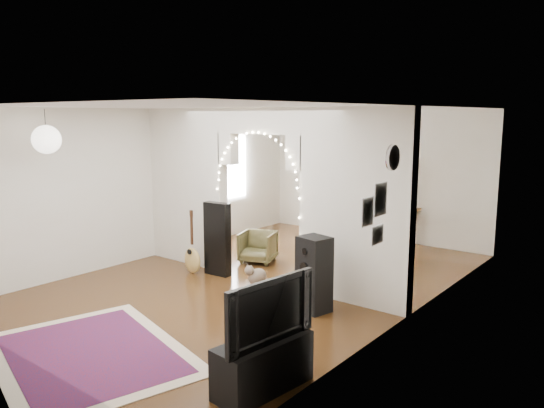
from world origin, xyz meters
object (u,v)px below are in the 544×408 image
Objects in this scene: dining_table at (388,210)px; dining_chair_right at (362,243)px; floor_speaker at (314,274)px; media_console at (263,365)px; dining_chair_left at (258,247)px; acoustic_guitar at (192,250)px; bookcase at (354,199)px.

dining_table is 2.08× the size of dining_chair_right.
media_console is at bearing -56.40° from floor_speaker.
floor_speaker is at bearing -76.37° from dining_table.
floor_speaker reaches higher than media_console.
floor_speaker is 1.68× the size of dining_chair_left.
dining_chair_left is at bearing 137.10° from media_console.
dining_chair_left is (-2.12, 1.38, -0.23)m from floor_speaker.
acoustic_guitar is at bearing -138.86° from dining_chair_right.
dining_table is (1.56, 3.95, 0.29)m from acoustic_guitar.
media_console is 0.60× the size of bookcase.
acoustic_guitar is at bearing -171.57° from floor_speaker.
acoustic_guitar reaches higher than dining_chair_left.
floor_speaker is at bearing -90.06° from dining_chair_right.
acoustic_guitar is 3.97m from media_console.
dining_chair_right is (1.70, 2.66, -0.13)m from acoustic_guitar.
media_console is 6.41m from dining_table.
dining_chair_right is at bearing 27.70° from dining_chair_left.
acoustic_guitar reaches higher than floor_speaker.
floor_speaker is at bearing -53.91° from dining_chair_left.
floor_speaker is 0.84× the size of dining_table.
dining_chair_right reaches higher than media_console.
acoustic_guitar reaches higher than media_console.
dining_chair_right is at bearing -83.50° from dining_table.
dining_chair_left is 1.95m from dining_chair_right.
bookcase is at bearing 118.93° from media_console.
bookcase reaches higher than floor_speaker.
media_console is 4.46m from dining_chair_left.
bookcase is 2.89× the size of dining_chair_right.
dining_table is at bearing 4.98° from bookcase.
floor_speaker is 0.61× the size of bookcase.
dining_table reaches higher than media_console.
acoustic_guitar reaches higher than dining_chair_right.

